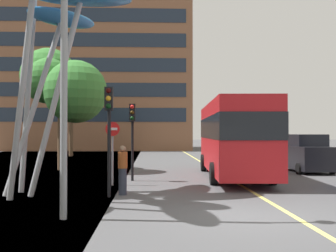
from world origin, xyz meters
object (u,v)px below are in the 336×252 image
at_px(pedestrian, 123,170).
at_px(street_lamp, 80,27).
at_px(traffic_light_kerb_near, 109,118).
at_px(red_bus, 233,135).
at_px(traffic_light_kerb_far, 132,125).
at_px(no_entry_sign, 113,143).
at_px(car_parked_far, 306,154).

bearing_deg(pedestrian, street_lamp, -101.28).
xyz_separation_m(traffic_light_kerb_near, street_lamp, (-0.37, -3.44, 2.18)).
bearing_deg(red_bus, traffic_light_kerb_far, -165.29).
relative_size(red_bus, pedestrian, 6.16).
height_order(red_bus, no_entry_sign, red_bus).
relative_size(traffic_light_kerb_far, car_parked_far, 0.84).
xyz_separation_m(red_bus, traffic_light_kerb_far, (-4.89, -1.29, 0.44)).
distance_m(red_bus, street_lamp, 11.43).
bearing_deg(car_parked_far, red_bus, -150.82).
bearing_deg(car_parked_far, pedestrian, -140.49).
xyz_separation_m(traffic_light_kerb_far, street_lamp, (-0.95, -8.13, 2.35)).
height_order(red_bus, traffic_light_kerb_near, red_bus).
bearing_deg(traffic_light_kerb_near, traffic_light_kerb_far, 83.00).
bearing_deg(car_parked_far, traffic_light_kerb_near, -139.74).
bearing_deg(car_parked_far, traffic_light_kerb_far, -157.86).
distance_m(street_lamp, no_entry_sign, 7.38).
distance_m(traffic_light_kerb_near, car_parked_far, 13.39).
xyz_separation_m(car_parked_far, pedestrian, (-9.70, -8.00, -0.12)).
bearing_deg(red_bus, traffic_light_kerb_near, -132.47).
distance_m(car_parked_far, pedestrian, 12.57).
distance_m(street_lamp, pedestrian, 5.74).
bearing_deg(pedestrian, traffic_light_kerb_far, 87.97).
bearing_deg(traffic_light_kerb_near, no_entry_sign, 93.22).
relative_size(traffic_light_kerb_far, no_entry_sign, 1.32).
height_order(traffic_light_kerb_far, no_entry_sign, traffic_light_kerb_far).
xyz_separation_m(red_bus, no_entry_sign, (-5.65, -2.74, -0.34)).
distance_m(car_parked_far, no_entry_sign, 11.64).
height_order(street_lamp, no_entry_sign, street_lamp).
bearing_deg(traffic_light_kerb_far, traffic_light_kerb_near, -97.00).
height_order(red_bus, traffic_light_kerb_far, red_bus).
xyz_separation_m(red_bus, traffic_light_kerb_near, (-5.47, -5.98, 0.61)).
height_order(traffic_light_kerb_far, pedestrian, traffic_light_kerb_far).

